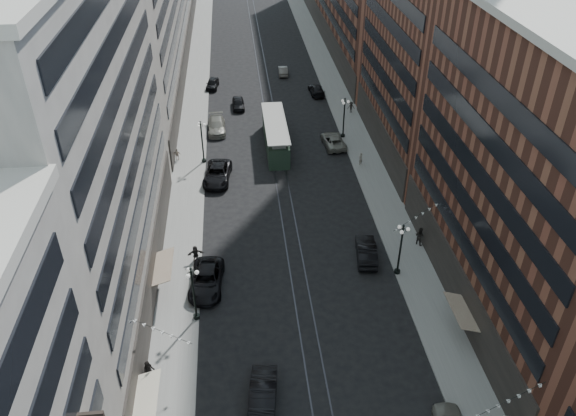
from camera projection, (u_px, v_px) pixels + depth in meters
name	position (u px, v px, depth m)	size (l,w,h in m)	color
ground	(275.00, 141.00, 74.65)	(220.00, 220.00, 0.00)	black
sidewalk_west	(194.00, 112.00, 81.93)	(4.00, 180.00, 0.15)	gray
sidewalk_east	(343.00, 106.00, 83.75)	(4.00, 180.00, 0.15)	gray
rail_west	(264.00, 110.00, 82.82)	(0.12, 180.00, 0.02)	#2D2D33
rail_east	(274.00, 109.00, 82.94)	(0.12, 180.00, 0.02)	#2D2D33
building_west_mid	(80.00, 149.00, 43.15)	(8.00, 36.00, 28.00)	#A7A194
building_east_mid	(527.00, 182.00, 42.98)	(8.00, 30.00, 24.00)	brown
lamppost_sw_far	(193.00, 292.00, 45.81)	(1.03, 1.14, 5.52)	black
lamppost_sw_mid	(202.00, 140.00, 68.04)	(1.03, 1.14, 5.52)	black
lamppost_se_far	(401.00, 248.00, 50.63)	(1.03, 1.14, 5.52)	black
lamppost_se_mid	(344.00, 116.00, 73.68)	(1.03, 1.14, 5.52)	black
streetcar	(276.00, 136.00, 72.34)	(2.79, 12.63, 3.49)	#253A2A
car_2	(207.00, 280.00, 50.38)	(2.82, 6.12, 1.70)	black
car_5	(263.00, 398.00, 39.93)	(1.88, 5.39, 1.78)	black
pedestrian_2	(149.00, 371.00, 41.70)	(0.88, 0.49, 1.82)	black
car_7	(217.00, 174.00, 65.79)	(2.91, 6.32, 1.76)	black
car_8	(217.00, 126.00, 76.49)	(2.35, 5.77, 1.68)	gray
car_9	(212.00, 84.00, 89.38)	(1.75, 4.34, 1.48)	black
car_10	(366.00, 251.00, 53.85)	(1.79, 5.15, 1.70)	black
car_11	(333.00, 141.00, 73.03)	(2.51, 5.45, 1.51)	gray
car_12	(316.00, 90.00, 87.32)	(2.01, 4.94, 1.43)	black
car_13	(238.00, 103.00, 82.95)	(1.73, 4.30, 1.46)	black
car_14	(283.00, 71.00, 94.25)	(1.46, 4.19, 1.38)	#67625B
pedestrian_5	(196.00, 253.00, 53.32)	(1.54, 0.44, 1.66)	black
pedestrian_6	(177.00, 154.00, 69.62)	(0.89, 0.41, 1.52)	beige
pedestrian_7	(419.00, 236.00, 55.37)	(0.94, 0.52, 1.94)	black
pedestrian_8	(361.00, 159.00, 68.60)	(0.60, 0.39, 1.64)	gray
pedestrian_9	(351.00, 107.00, 81.26)	(1.05, 0.43, 1.62)	black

